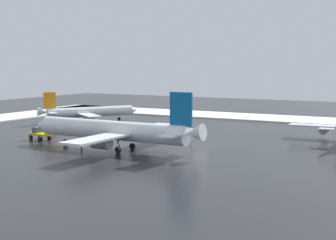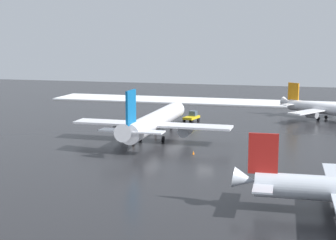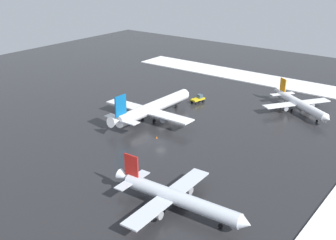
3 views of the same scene
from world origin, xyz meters
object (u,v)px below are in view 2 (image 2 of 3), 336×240
(ground_crew_mid_apron, at_px, (156,128))
(traffic_cone_near_nose, at_px, (193,153))
(ground_crew_by_nose_gear, at_px, (133,136))
(traffic_cone_mid_line, at_px, (141,129))
(pushback_tug, at_px, (192,117))
(airplane_foreground_jet, at_px, (155,121))
(airplane_far_rear, at_px, (329,109))

(ground_crew_mid_apron, bearing_deg, traffic_cone_near_nose, 37.31)
(ground_crew_by_nose_gear, distance_m, traffic_cone_mid_line, 10.79)
(pushback_tug, bearing_deg, airplane_foreground_jet, -175.63)
(traffic_cone_near_nose, bearing_deg, ground_crew_by_nose_gear, 60.82)
(ground_crew_mid_apron, xyz_separation_m, ground_crew_by_nose_gear, (-9.03, 1.52, 0.00))
(traffic_cone_near_nose, bearing_deg, airplane_far_rear, -28.67)
(traffic_cone_mid_line, bearing_deg, ground_crew_mid_apron, -112.88)
(ground_crew_by_nose_gear, bearing_deg, pushback_tug, -166.67)
(airplane_foreground_jet, bearing_deg, airplane_far_rear, -45.45)
(airplane_far_rear, relative_size, traffic_cone_near_nose, 41.67)
(ground_crew_mid_apron, bearing_deg, airplane_foreground_jet, 18.24)
(traffic_cone_near_nose, bearing_deg, traffic_cone_mid_line, 39.88)
(ground_crew_by_nose_gear, bearing_deg, airplane_far_rear, 161.27)
(airplane_far_rear, xyz_separation_m, traffic_cone_mid_line, (-22.91, 36.84, -2.31))
(pushback_tug, bearing_deg, airplane_far_rear, -58.35)
(ground_crew_mid_apron, bearing_deg, ground_crew_by_nose_gear, -6.83)
(airplane_far_rear, height_order, ground_crew_mid_apron, airplane_far_rear)
(airplane_foreground_jet, xyz_separation_m, airplane_far_rear, (30.47, -31.54, -0.85))
(ground_crew_by_nose_gear, bearing_deg, traffic_cone_mid_line, -141.40)
(airplane_far_rear, relative_size, traffic_cone_mid_line, 41.67)
(airplane_foreground_jet, distance_m, airplane_far_rear, 43.86)
(airplane_foreground_jet, relative_size, ground_crew_mid_apron, 20.43)
(ground_crew_mid_apron, distance_m, ground_crew_by_nose_gear, 9.16)
(airplane_far_rear, height_order, pushback_tug, airplane_far_rear)
(ground_crew_by_nose_gear, height_order, traffic_cone_near_nose, ground_crew_by_nose_gear)
(pushback_tug, height_order, ground_crew_by_nose_gear, pushback_tug)
(airplane_far_rear, bearing_deg, airplane_foreground_jet, -101.36)
(airplane_far_rear, xyz_separation_m, ground_crew_by_nose_gear, (-33.47, 34.74, -1.62))
(airplane_far_rear, height_order, ground_crew_by_nose_gear, airplane_far_rear)
(airplane_far_rear, xyz_separation_m, ground_crew_mid_apron, (-24.44, 33.21, -1.62))
(pushback_tug, bearing_deg, ground_crew_mid_apron, 174.73)
(traffic_cone_mid_line, bearing_deg, airplane_foreground_jet, -144.99)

